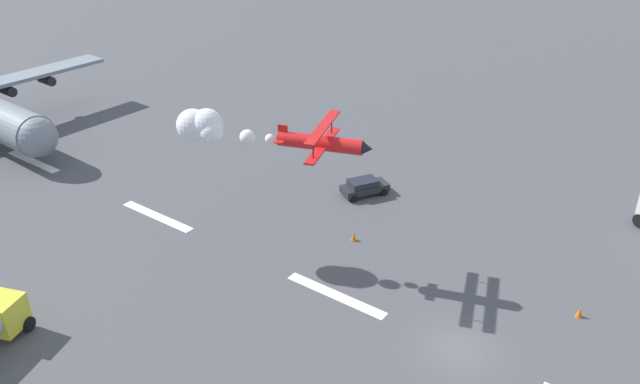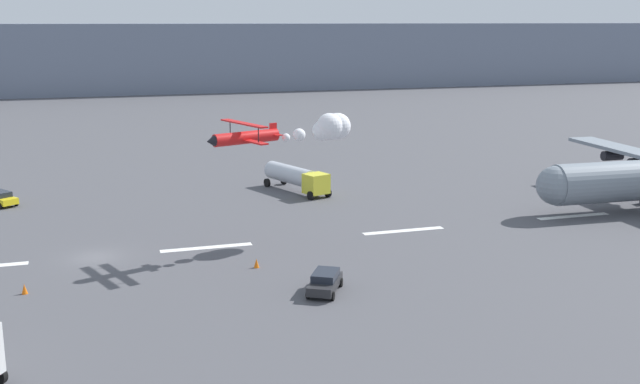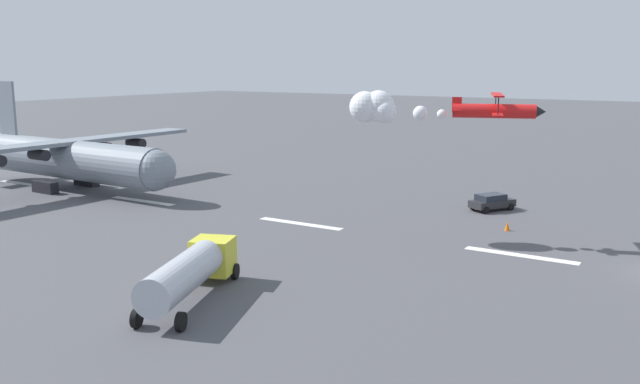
{
  "view_description": "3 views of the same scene",
  "coord_description": "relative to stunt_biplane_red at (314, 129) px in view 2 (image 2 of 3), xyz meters",
  "views": [
    {
      "loc": [
        -10.86,
        29.4,
        27.09
      ],
      "look_at": [
        12.47,
        -2.5,
        6.1
      ],
      "focal_mm": 35.51,
      "sensor_mm": 36.0,
      "label": 1
    },
    {
      "loc": [
        -0.33,
        -64.3,
        19.32
      ],
      "look_at": [
        18.97,
        -2.13,
        4.78
      ],
      "focal_mm": 43.22,
      "sensor_mm": 36.0,
      "label": 2
    },
    {
      "loc": [
        -2.84,
        46.87,
        13.3
      ],
      "look_at": [
        25.9,
        0.0,
        2.92
      ],
      "focal_mm": 38.22,
      "sensor_mm": 36.0,
      "label": 3
    }
  ],
  "objects": [
    {
      "name": "traffic_cone_far",
      "position": [
        -6.82,
        -6.49,
        -9.63
      ],
      "size": [
        0.44,
        0.44,
        0.75
      ],
      "primitive_type": "cone",
      "color": "orange",
      "rests_on": "ground"
    },
    {
      "name": "runway_stripe_6",
      "position": [
        8.81,
        0.22,
        -10.0
      ],
      "size": [
        8.0,
        0.9,
        0.01
      ],
      "primitive_type": "cube",
      "color": "white",
      "rests_on": "ground"
    },
    {
      "name": "airport_staff_sedan",
      "position": [
        -28.28,
        22.37,
        -9.19
      ],
      "size": [
        3.82,
        4.44,
        1.52
      ],
      "color": "yellow",
      "rests_on": "ground"
    },
    {
      "name": "runway_stripe_5",
      "position": [
        -9.76,
        0.22,
        -10.0
      ],
      "size": [
        8.0,
        0.9,
        0.01
      ],
      "primitive_type": "cube",
      "color": "white",
      "rests_on": "ground"
    },
    {
      "name": "ground_plane",
      "position": [
        -19.04,
        0.22,
        -10.01
      ],
      "size": [
        440.0,
        440.0,
        0.0
      ],
      "primitive_type": "plane",
      "color": "#4C4C51",
      "rests_on": "ground"
    },
    {
      "name": "followme_car_yellow",
      "position": [
        -3.3,
        -13.51,
        -9.19
      ],
      "size": [
        3.68,
        4.57,
        1.52
      ],
      "color": "#262628",
      "rests_on": "ground"
    },
    {
      "name": "runway_stripe_7",
      "position": [
        27.37,
        0.22,
        -10.0
      ],
      "size": [
        8.0,
        0.9,
        0.01
      ],
      "primitive_type": "cube",
      "color": "white",
      "rests_on": "ground"
    },
    {
      "name": "mountain_ridge_distant",
      "position": [
        -19.04,
        152.38,
        -0.77
      ],
      "size": [
        396.0,
        16.0,
        18.47
      ],
      "primitive_type": "cube",
      "color": "slate",
      "rests_on": "ground"
    },
    {
      "name": "traffic_cone_near",
      "position": [
        -24.16,
        -7.44,
        -9.63
      ],
      "size": [
        0.44,
        0.44,
        0.75
      ],
      "primitive_type": "cone",
      "color": "orange",
      "rests_on": "ground"
    },
    {
      "name": "stunt_biplane_red",
      "position": [
        0.0,
        0.0,
        0.0
      ],
      "size": [
        13.8,
        7.52,
        2.46
      ],
      "color": "red"
    },
    {
      "name": "fuel_tanker_truck",
      "position": [
        3.72,
        19.41,
        -8.25
      ],
      "size": [
        5.89,
        10.17,
        2.9
      ],
      "color": "yellow",
      "rests_on": "ground"
    }
  ]
}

